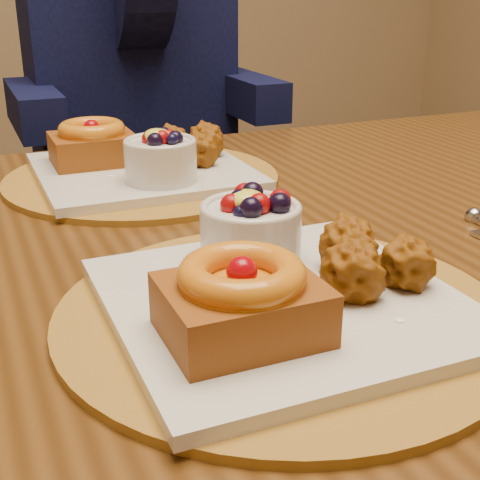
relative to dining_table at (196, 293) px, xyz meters
The scene contains 5 objects.
dining_table is the anchor object (origin of this frame).
place_setting_near 0.24m from the dining_table, 90.83° to the right, with size 0.38×0.38×0.09m.
place_setting_far 0.24m from the dining_table, 90.82° to the left, with size 0.38×0.38×0.09m.
chair_far 0.95m from the dining_table, 73.93° to the left, with size 0.43×0.43×0.82m.
diner 0.84m from the dining_table, 80.46° to the left, with size 0.52×0.50×0.86m.
Camera 1 is at (-0.35, -0.74, 1.02)m, focal length 50.00 mm.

